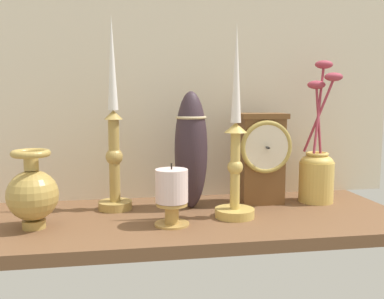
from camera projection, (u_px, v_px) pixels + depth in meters
ground_plane at (169, 222)px, 87.59cm from camera, size 100.00×36.00×2.40cm
back_wall at (159, 65)px, 101.63cm from camera, size 120.00×2.00×65.00cm
mantel_clock at (261, 156)px, 97.50cm from camera, size 12.03×10.24×21.12cm
candlestick_tall_left at (235, 155)px, 85.34cm from camera, size 8.26×8.26×39.55cm
candlestick_tall_center at (114, 143)px, 91.34cm from camera, size 7.46×7.46×42.24cm
brass_vase_bulbous at (33, 193)px, 78.60cm from camera, size 9.59×9.59×15.01cm
brass_vase_jar at (317, 167)px, 99.00cm from camera, size 9.17×8.12×33.50cm
pillar_candle_front at (170, 193)px, 80.65cm from camera, size 6.80×6.80×12.20cm
tall_ceramic_vase at (191, 150)px, 92.89cm from camera, size 7.35×7.35×26.12cm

